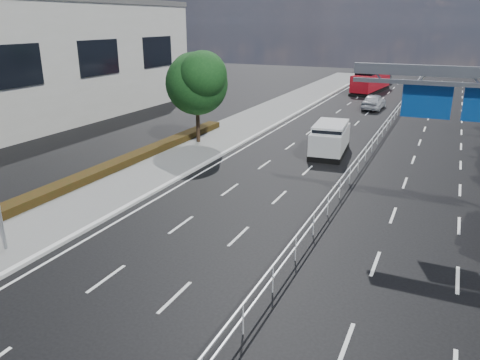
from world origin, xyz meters
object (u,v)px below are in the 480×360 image
at_px(red_bus, 371,80).
at_px(near_car_silver, 374,101).
at_px(white_minivan, 330,139).
at_px(near_car_dark, 385,78).

height_order(red_bus, near_car_silver, red_bus).
xyz_separation_m(white_minivan, near_car_silver, (-0.10, 18.48, -0.26)).
relative_size(near_car_silver, near_car_dark, 1.10).
relative_size(white_minivan, near_car_silver, 1.10).
bearing_deg(white_minivan, near_car_silver, 85.05).
relative_size(red_bus, near_car_silver, 2.17).
bearing_deg(near_car_silver, red_bus, -75.55).
xyz_separation_m(white_minivan, red_bus, (-2.51, 30.61, 0.47)).
height_order(red_bus, near_car_dark, red_bus).
bearing_deg(red_bus, white_minivan, -78.25).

